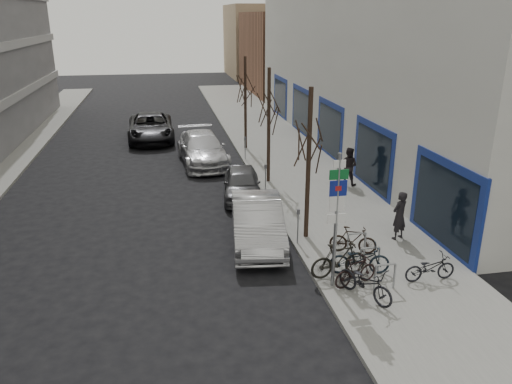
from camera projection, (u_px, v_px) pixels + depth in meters
name	position (u px, v px, depth m)	size (l,w,h in m)	color
ground	(253.00, 297.00, 14.42)	(120.00, 120.00, 0.00)	black
sidewalk_east	(306.00, 180.00, 24.44)	(5.00, 70.00, 0.15)	slate
commercial_building	(478.00, 62.00, 30.55)	(20.00, 32.00, 10.00)	#B7B7B2
brick_building_far	(305.00, 52.00, 52.40)	(12.00, 14.00, 8.00)	brown
tan_building_far	(278.00, 41.00, 66.20)	(13.00, 12.00, 9.00)	#937A5B
highway_sign_pole	(337.00, 213.00, 14.01)	(0.55, 0.10, 4.20)	gray
bike_rack	(370.00, 256.00, 15.42)	(0.66, 2.26, 0.83)	gray
tree_near	(310.00, 129.00, 16.74)	(1.80, 1.80, 5.50)	black
tree_mid	(269.00, 99.00, 22.76)	(1.80, 1.80, 5.50)	black
tree_far	(245.00, 81.00, 28.78)	(1.80, 1.80, 5.50)	black
meter_front	(298.00, 223.00, 17.27)	(0.10, 0.08, 1.27)	gray
meter_mid	(266.00, 176.00, 22.36)	(0.10, 0.08, 1.27)	gray
meter_back	(245.00, 146.00, 27.45)	(0.10, 0.08, 1.27)	gray
bike_near_left	(366.00, 280.00, 13.94)	(0.57, 1.87, 1.14)	black
bike_near_right	(356.00, 271.00, 14.65)	(0.45, 1.51, 0.92)	black
bike_mid_curb	(360.00, 257.00, 15.28)	(0.57, 1.87, 1.14)	black
bike_mid_inner	(339.00, 259.00, 15.12)	(0.56, 1.87, 1.14)	black
bike_far_curb	(430.00, 266.00, 14.91)	(0.49, 1.61, 0.98)	black
bike_far_inner	(353.00, 240.00, 16.65)	(0.47, 1.58, 0.96)	black
parked_car_front	(257.00, 221.00, 17.66)	(1.72, 4.93, 1.62)	#B4B4B9
parked_car_mid	(242.00, 183.00, 22.08)	(1.59, 3.95, 1.35)	#47474C
parked_car_back	(202.00, 149.00, 27.18)	(2.34, 5.74, 1.67)	#B9B9BE
lane_car	(151.00, 127.00, 32.32)	(2.81, 6.10, 1.70)	black
pedestrian_near	(399.00, 215.00, 17.59)	(0.65, 0.42, 1.77)	black
pedestrian_far	(348.00, 166.00, 23.28)	(0.67, 0.45, 1.82)	black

